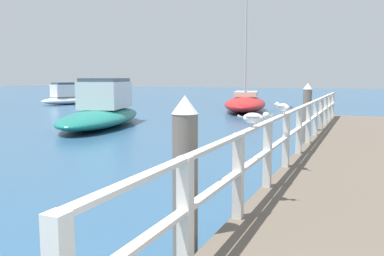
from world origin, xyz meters
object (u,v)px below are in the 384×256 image
dock_piling_far (307,113)px  boat_4 (69,97)px  dock_piling_near (185,182)px  boat_3 (245,103)px  seagull_foreground (254,118)px  seagull_background (283,107)px  boat_0 (102,110)px

dock_piling_far → boat_4: size_ratio=0.37×
dock_piling_near → boat_4: size_ratio=0.37×
dock_piling_far → boat_3: boat_3 is taller
seagull_foreground → boat_3: 20.01m
seagull_foreground → boat_3: bearing=-168.7°
seagull_background → seagull_foreground: bearing=-140.8°
dock_piling_near → boat_4: 29.19m
seagull_foreground → boat_4: boat_4 is taller
boat_4 → boat_0: bearing=154.3°
seagull_foreground → boat_4: 28.46m
seagull_background → boat_0: boat_0 is taller
dock_piling_far → seagull_foreground: 8.25m
dock_piling_near → boat_3: (-5.20, 20.58, -0.47)m
seagull_background → boat_3: (-5.58, 17.04, -1.07)m
boat_3 → seagull_foreground: bearing=93.5°
seagull_foreground → seagull_background: size_ratio=1.19×
boat_3 → dock_piling_far: bearing=102.7°
seagull_background → dock_piling_near: bearing=-147.2°
boat_3 → seagull_background: bearing=95.4°
seagull_background → boat_4: boat_4 is taller
dock_piling_far → dock_piling_near: bearing=-90.0°
boat_4 → seagull_foreground: bearing=153.9°
dock_piling_near → seagull_background: size_ratio=4.83×
dock_piling_near → boat_3: bearing=104.2°
dock_piling_near → boat_4: (-19.72, 21.52, -0.41)m
dock_piling_near → boat_0: (-8.93, 10.86, -0.29)m
dock_piling_near → seagull_foreground: 1.58m
dock_piling_near → boat_3: 21.24m
seagull_foreground → boat_4: bearing=-140.0°
dock_piling_near → boat_4: dock_piling_near is taller
seagull_background → boat_3: 17.96m
boat_4 → boat_3: bearing=-164.7°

